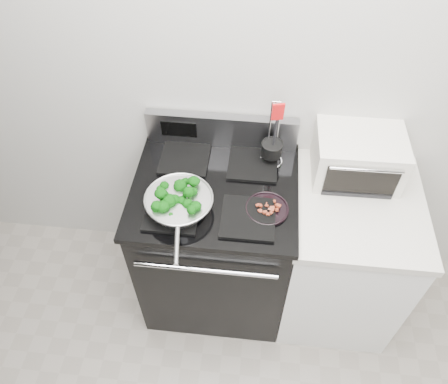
# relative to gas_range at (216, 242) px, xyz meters

# --- Properties ---
(back_wall) EXTENTS (4.00, 0.02, 2.70)m
(back_wall) POSITION_rel_gas_range_xyz_m (0.30, 0.34, 0.86)
(back_wall) COLOR #B8B5AF
(back_wall) RESTS_ON ground
(gas_range) EXTENTS (0.79, 0.69, 1.13)m
(gas_range) POSITION_rel_gas_range_xyz_m (0.00, 0.00, 0.00)
(gas_range) COLOR black
(gas_range) RESTS_ON floor
(counter) EXTENTS (0.62, 0.68, 0.92)m
(counter) POSITION_rel_gas_range_xyz_m (0.68, -0.00, -0.03)
(counter) COLOR white
(counter) RESTS_ON floor
(skillet) EXTENTS (0.31, 0.49, 0.07)m
(skillet) POSITION_rel_gas_range_xyz_m (-0.14, -0.15, 0.51)
(skillet) COLOR silver
(skillet) RESTS_ON gas_range
(broccoli_pile) EXTENTS (0.24, 0.24, 0.08)m
(broccoli_pile) POSITION_rel_gas_range_xyz_m (-0.14, -0.15, 0.53)
(broccoli_pile) COLOR black
(broccoli_pile) RESTS_ON skillet
(bacon_plate) EXTENTS (0.20, 0.20, 0.04)m
(bacon_plate) POSITION_rel_gas_range_xyz_m (0.25, -0.11, 0.48)
(bacon_plate) COLOR black
(bacon_plate) RESTS_ON gas_range
(utensil_holder) EXTENTS (0.12, 0.12, 0.37)m
(utensil_holder) POSITION_rel_gas_range_xyz_m (0.26, 0.20, 0.53)
(utensil_holder) COLOR silver
(utensil_holder) RESTS_ON gas_range
(toaster_oven) EXTENTS (0.41, 0.32, 0.23)m
(toaster_oven) POSITION_rel_gas_range_xyz_m (0.66, 0.19, 0.55)
(toaster_oven) COLOR silver
(toaster_oven) RESTS_ON counter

